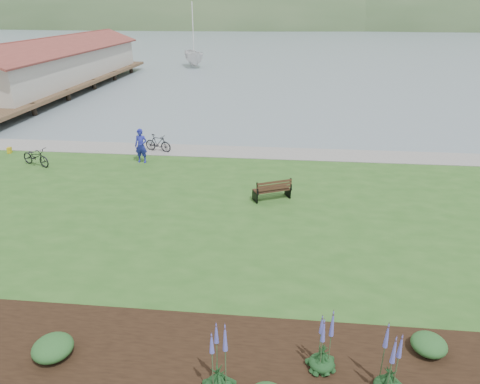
{
  "coord_description": "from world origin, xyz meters",
  "views": [
    {
      "loc": [
        4.08,
        -17.14,
        8.46
      ],
      "look_at": [
        2.41,
        -0.97,
        1.3
      ],
      "focal_mm": 32.0,
      "sensor_mm": 36.0,
      "label": 1
    }
  ],
  "objects_px": {
    "sailboat": "(195,67)",
    "person": "(141,143)",
    "park_bench": "(273,189)",
    "bicycle_a": "(36,157)"
  },
  "relations": [
    {
      "from": "bicycle_a",
      "to": "sailboat",
      "type": "distance_m",
      "value": 43.3
    },
    {
      "from": "park_bench",
      "to": "sailboat",
      "type": "distance_m",
      "value": 48.21
    },
    {
      "from": "person",
      "to": "bicycle_a",
      "type": "height_order",
      "value": "person"
    },
    {
      "from": "park_bench",
      "to": "bicycle_a",
      "type": "relative_size",
      "value": 0.9
    },
    {
      "from": "bicycle_a",
      "to": "sailboat",
      "type": "xyz_separation_m",
      "value": [
        -0.09,
        43.29,
        -0.91
      ]
    },
    {
      "from": "park_bench",
      "to": "bicycle_a",
      "type": "bearing_deg",
      "value": 141.5
    },
    {
      "from": "bicycle_a",
      "to": "sailboat",
      "type": "relative_size",
      "value": 0.07
    },
    {
      "from": "park_bench",
      "to": "person",
      "type": "xyz_separation_m",
      "value": [
        -7.36,
        4.27,
        0.6
      ]
    },
    {
      "from": "park_bench",
      "to": "sailboat",
      "type": "xyz_separation_m",
      "value": [
        -12.99,
        46.42,
        -0.91
      ]
    },
    {
      "from": "sailboat",
      "to": "person",
      "type": "bearing_deg",
      "value": -105.46
    }
  ]
}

